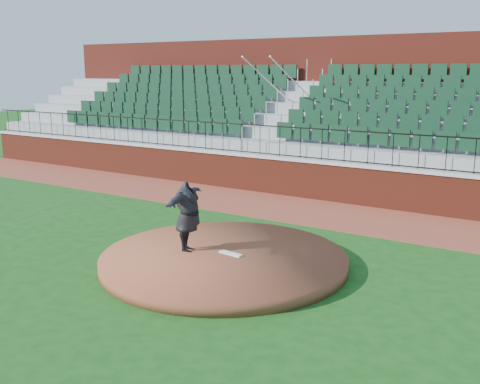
# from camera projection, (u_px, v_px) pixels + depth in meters

# --- Properties ---
(ground) EXTENTS (90.00, 90.00, 0.00)m
(ground) POSITION_uv_depth(u_px,v_px,m) (204.00, 261.00, 12.35)
(ground) COLOR #144614
(ground) RESTS_ON ground
(warning_track) EXTENTS (34.00, 3.20, 0.01)m
(warning_track) POSITION_uv_depth(u_px,v_px,m) (310.00, 211.00, 16.80)
(warning_track) COLOR brown
(warning_track) RESTS_ON ground
(field_wall) EXTENTS (34.00, 0.35, 1.20)m
(field_wall) POSITION_uv_depth(u_px,v_px,m) (332.00, 183.00, 17.99)
(field_wall) COLOR maroon
(field_wall) RESTS_ON ground
(wall_cap) EXTENTS (34.00, 0.45, 0.10)m
(wall_cap) POSITION_uv_depth(u_px,v_px,m) (333.00, 163.00, 17.85)
(wall_cap) COLOR #B7B7B7
(wall_cap) RESTS_ON field_wall
(wall_railing) EXTENTS (34.00, 0.05, 1.00)m
(wall_railing) POSITION_uv_depth(u_px,v_px,m) (333.00, 146.00, 17.73)
(wall_railing) COLOR black
(wall_railing) RESTS_ON wall_cap
(seating_stands) EXTENTS (34.00, 5.10, 4.60)m
(seating_stands) POSITION_uv_depth(u_px,v_px,m) (364.00, 123.00, 19.86)
(seating_stands) COLOR gray
(seating_stands) RESTS_ON ground
(concourse_wall) EXTENTS (34.00, 0.50, 5.50)m
(concourse_wall) POSITION_uv_depth(u_px,v_px,m) (390.00, 106.00, 22.07)
(concourse_wall) COLOR maroon
(concourse_wall) RESTS_ON ground
(pitchers_mound) EXTENTS (5.33, 5.33, 0.25)m
(pitchers_mound) POSITION_uv_depth(u_px,v_px,m) (224.00, 260.00, 12.08)
(pitchers_mound) COLOR brown
(pitchers_mound) RESTS_ON ground
(pitching_rubber) EXTENTS (0.58, 0.20, 0.04)m
(pitching_rubber) POSITION_uv_depth(u_px,v_px,m) (231.00, 254.00, 12.05)
(pitching_rubber) COLOR white
(pitching_rubber) RESTS_ON pitchers_mound
(pitcher) EXTENTS (1.11, 1.99, 1.56)m
(pitcher) POSITION_uv_depth(u_px,v_px,m) (188.00, 216.00, 12.14)
(pitcher) COLOR black
(pitcher) RESTS_ON pitchers_mound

